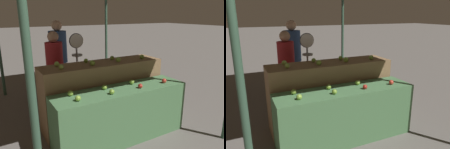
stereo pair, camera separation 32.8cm
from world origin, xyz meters
The scene contains 20 objects.
ground_plane centered at (0.00, 0.00, 0.00)m, with size 60.00×60.00×0.00m, color #66605B.
display_counter_front centered at (0.00, 0.00, 0.42)m, with size 2.12×0.55×0.83m, color #4C7A4C.
display_counter_back centered at (0.00, 0.60, 0.56)m, with size 2.12×0.55×1.12m, color olive.
apple_front_0 centered at (-0.74, -0.10, 0.87)m, with size 0.08×0.08×0.08m, color #84AD3D.
apple_front_1 centered at (-0.24, -0.12, 0.87)m, with size 0.07×0.07×0.07m, color #7AA338.
apple_front_2 centered at (0.26, -0.11, 0.87)m, with size 0.07×0.07×0.07m, color #AD281E.
apple_front_3 centered at (0.74, -0.11, 0.87)m, with size 0.07×0.07×0.07m, color red.
apple_front_4 centered at (-0.76, 0.12, 0.87)m, with size 0.08×0.08×0.08m, color #84AD3D.
apple_front_5 centered at (-0.24, 0.10, 0.87)m, with size 0.07×0.07×0.07m, color #7AA338.
apple_front_6 centered at (0.26, 0.10, 0.87)m, with size 0.08×0.08×0.08m, color #7AA338.
apple_back_0 centered at (-0.75, 0.50, 1.16)m, with size 0.08×0.08×0.08m, color #8EB247.
apple_back_1 centered at (-0.25, 0.48, 1.16)m, with size 0.09×0.09×0.09m, color #7AA338.
apple_back_2 centered at (0.24, 0.50, 1.16)m, with size 0.09×0.09×0.09m, color #7AA338.
apple_back_3 centered at (0.75, 0.50, 1.16)m, with size 0.08×0.08×0.08m, color #7AA338.
apple_back_4 centered at (-0.75, 0.72, 1.16)m, with size 0.08×0.08×0.08m, color #8EB247.
apple_back_5 centered at (-0.26, 0.72, 1.15)m, with size 0.07×0.07×0.07m, color #7AA338.
apple_back_6 centered at (0.24, 0.70, 1.16)m, with size 0.08×0.08×0.08m, color #84AD3D.
produce_scale centered at (-0.19, 1.29, 1.14)m, with size 0.28×0.20×1.56m.
person_vendor_at_scale centered at (-0.55, 1.56, 0.92)m, with size 0.36×0.36×1.60m.
person_customer_left centered at (-0.23, 2.34, 1.01)m, with size 0.45×0.45×1.77m.
Camera 1 is at (-1.68, -2.58, 1.93)m, focal length 35.00 mm.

